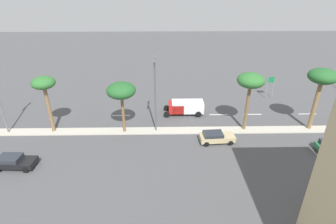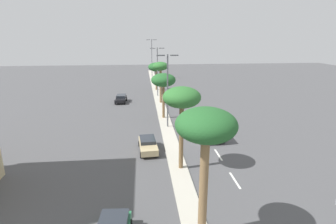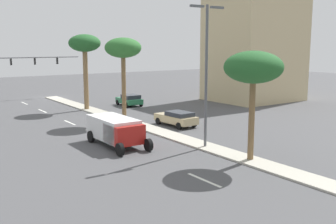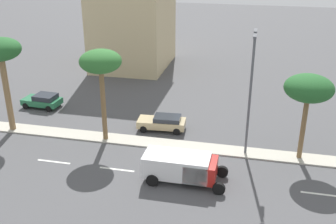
{
  "view_description": "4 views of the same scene",
  "coord_description": "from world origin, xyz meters",
  "px_view_note": "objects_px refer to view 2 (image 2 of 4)",
  "views": [
    {
      "loc": [
        -30.99,
        33.71,
        18.36
      ],
      "look_at": [
        0.74,
        33.12,
        2.54
      ],
      "focal_mm": 28.06,
      "sensor_mm": 36.0,
      "label": 1
    },
    {
      "loc": [
        -3.3,
        -0.35,
        12.57
      ],
      "look_at": [
        -0.04,
        32.45,
        2.93
      ],
      "focal_mm": 28.19,
      "sensor_mm": 36.0,
      "label": 2
    },
    {
      "loc": [
        18.44,
        56.56,
        7.37
      ],
      "look_at": [
        0.43,
        30.42,
        2.07
      ],
      "focal_mm": 42.67,
      "sensor_mm": 36.0,
      "label": 3
    },
    {
      "loc": [
        30.31,
        35.06,
        16.55
      ],
      "look_at": [
        1.33,
        28.53,
        3.68
      ],
      "focal_mm": 43.64,
      "sensor_mm": 36.0,
      "label": 4
    }
  ],
  "objects_px": {
    "palm_tree_right": "(156,67)",
    "sedan_tan_left": "(148,145)",
    "street_lamp_outboard": "(152,56)",
    "palm_tree_inboard": "(163,81)",
    "palm_tree_trailing": "(182,99)",
    "street_lamp_center": "(157,68)",
    "sedan_blue_far": "(164,78)",
    "palm_tree_leading": "(206,130)",
    "sedan_black_outboard": "(121,98)",
    "palm_tree_left": "(161,68)",
    "street_lamp_trailing": "(168,86)",
    "box_truck": "(210,128)"
  },
  "relations": [
    {
      "from": "palm_tree_leading",
      "to": "palm_tree_trailing",
      "type": "xyz_separation_m",
      "value": [
        -0.03,
        9.08,
        -0.36
      ]
    },
    {
      "from": "palm_tree_leading",
      "to": "box_truck",
      "type": "height_order",
      "value": "palm_tree_leading"
    },
    {
      "from": "sedan_black_outboard",
      "to": "street_lamp_trailing",
      "type": "bearing_deg",
      "value": -63.66
    },
    {
      "from": "palm_tree_leading",
      "to": "street_lamp_center",
      "type": "relative_size",
      "value": 0.85
    },
    {
      "from": "palm_tree_right",
      "to": "box_truck",
      "type": "relative_size",
      "value": 1.05
    },
    {
      "from": "palm_tree_trailing",
      "to": "street_lamp_trailing",
      "type": "bearing_deg",
      "value": 90.51
    },
    {
      "from": "palm_tree_trailing",
      "to": "sedan_blue_far",
      "type": "height_order",
      "value": "palm_tree_trailing"
    },
    {
      "from": "street_lamp_center",
      "to": "palm_tree_leading",
      "type": "bearing_deg",
      "value": -89.55
    },
    {
      "from": "street_lamp_center",
      "to": "palm_tree_trailing",
      "type": "bearing_deg",
      "value": -89.47
    },
    {
      "from": "palm_tree_leading",
      "to": "sedan_tan_left",
      "type": "distance_m",
      "value": 15.37
    },
    {
      "from": "palm_tree_right",
      "to": "sedan_black_outboard",
      "type": "xyz_separation_m",
      "value": [
        -7.5,
        -10.86,
        -4.65
      ]
    },
    {
      "from": "sedan_tan_left",
      "to": "palm_tree_right",
      "type": "bearing_deg",
      "value": 85.15
    },
    {
      "from": "street_lamp_center",
      "to": "box_truck",
      "type": "height_order",
      "value": "street_lamp_center"
    },
    {
      "from": "street_lamp_trailing",
      "to": "street_lamp_center",
      "type": "bearing_deg",
      "value": 90.54
    },
    {
      "from": "palm_tree_right",
      "to": "street_lamp_center",
      "type": "height_order",
      "value": "street_lamp_center"
    },
    {
      "from": "palm_tree_right",
      "to": "sedan_tan_left",
      "type": "distance_m",
      "value": 34.33
    },
    {
      "from": "palm_tree_right",
      "to": "street_lamp_outboard",
      "type": "height_order",
      "value": "street_lamp_outboard"
    },
    {
      "from": "palm_tree_inboard",
      "to": "sedan_blue_far",
      "type": "bearing_deg",
      "value": 85.24
    },
    {
      "from": "palm_tree_left",
      "to": "sedan_black_outboard",
      "type": "distance_m",
      "value": 9.8
    },
    {
      "from": "palm_tree_right",
      "to": "sedan_black_outboard",
      "type": "distance_m",
      "value": 13.99
    },
    {
      "from": "sedan_black_outboard",
      "to": "box_truck",
      "type": "relative_size",
      "value": 0.72
    },
    {
      "from": "sedan_black_outboard",
      "to": "sedan_tan_left",
      "type": "bearing_deg",
      "value": -78.65
    },
    {
      "from": "palm_tree_leading",
      "to": "box_truck",
      "type": "distance_m",
      "value": 18.74
    },
    {
      "from": "palm_tree_leading",
      "to": "sedan_blue_far",
      "type": "height_order",
      "value": "palm_tree_leading"
    },
    {
      "from": "sedan_blue_far",
      "to": "palm_tree_right",
      "type": "bearing_deg",
      "value": -102.04
    },
    {
      "from": "palm_tree_inboard",
      "to": "sedan_blue_far",
      "type": "xyz_separation_m",
      "value": [
        2.92,
        35.04,
        -5.21
      ]
    },
    {
      "from": "palm_tree_inboard",
      "to": "street_lamp_center",
      "type": "height_order",
      "value": "street_lamp_center"
    },
    {
      "from": "street_lamp_center",
      "to": "sedan_tan_left",
      "type": "xyz_separation_m",
      "value": [
        -2.79,
        -27.64,
        -5.23
      ]
    },
    {
      "from": "street_lamp_trailing",
      "to": "street_lamp_center",
      "type": "xyz_separation_m",
      "value": [
        -0.19,
        19.95,
        -0.01
      ]
    },
    {
      "from": "palm_tree_leading",
      "to": "street_lamp_trailing",
      "type": "height_order",
      "value": "street_lamp_trailing"
    },
    {
      "from": "palm_tree_leading",
      "to": "sedan_black_outboard",
      "type": "distance_m",
      "value": 37.94
    },
    {
      "from": "palm_tree_left",
      "to": "street_lamp_trailing",
      "type": "xyz_separation_m",
      "value": [
        -0.06,
        -13.94,
        -0.73
      ]
    },
    {
      "from": "street_lamp_outboard",
      "to": "palm_tree_leading",
      "type": "bearing_deg",
      "value": -89.52
    },
    {
      "from": "street_lamp_trailing",
      "to": "street_lamp_outboard",
      "type": "bearing_deg",
      "value": 90.54
    },
    {
      "from": "palm_tree_left",
      "to": "sedan_tan_left",
      "type": "distance_m",
      "value": 22.64
    },
    {
      "from": "palm_tree_inboard",
      "to": "sedan_black_outboard",
      "type": "relative_size",
      "value": 1.59
    },
    {
      "from": "palm_tree_leading",
      "to": "sedan_black_outboard",
      "type": "xyz_separation_m",
      "value": [
        -7.73,
        36.55,
        -6.61
      ]
    },
    {
      "from": "palm_tree_left",
      "to": "street_lamp_center",
      "type": "xyz_separation_m",
      "value": [
        -0.24,
        6.02,
        -0.74
      ]
    },
    {
      "from": "sedan_black_outboard",
      "to": "box_truck",
      "type": "bearing_deg",
      "value": -57.09
    },
    {
      "from": "palm_tree_inboard",
      "to": "palm_tree_left",
      "type": "relative_size",
      "value": 0.9
    },
    {
      "from": "street_lamp_outboard",
      "to": "sedan_tan_left",
      "type": "xyz_separation_m",
      "value": [
        -2.56,
        -51.15,
        -5.88
      ]
    },
    {
      "from": "palm_tree_leading",
      "to": "palm_tree_inboard",
      "type": "bearing_deg",
      "value": 90.8
    },
    {
      "from": "palm_tree_trailing",
      "to": "palm_tree_right",
      "type": "height_order",
      "value": "palm_tree_trailing"
    },
    {
      "from": "sedan_tan_left",
      "to": "sedan_black_outboard",
      "type": "bearing_deg",
      "value": 101.35
    },
    {
      "from": "palm_tree_left",
      "to": "box_truck",
      "type": "bearing_deg",
      "value": -74.6
    },
    {
      "from": "palm_tree_inboard",
      "to": "sedan_tan_left",
      "type": "xyz_separation_m",
      "value": [
        -2.75,
        -11.96,
        -5.2
      ]
    },
    {
      "from": "street_lamp_outboard",
      "to": "sedan_black_outboard",
      "type": "height_order",
      "value": "street_lamp_outboard"
    },
    {
      "from": "sedan_black_outboard",
      "to": "palm_tree_leading",
      "type": "bearing_deg",
      "value": -78.06
    },
    {
      "from": "palm_tree_trailing",
      "to": "palm_tree_right",
      "type": "distance_m",
      "value": 38.37
    },
    {
      "from": "palm_tree_inboard",
      "to": "street_lamp_outboard",
      "type": "distance_m",
      "value": 39.19
    }
  ]
}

